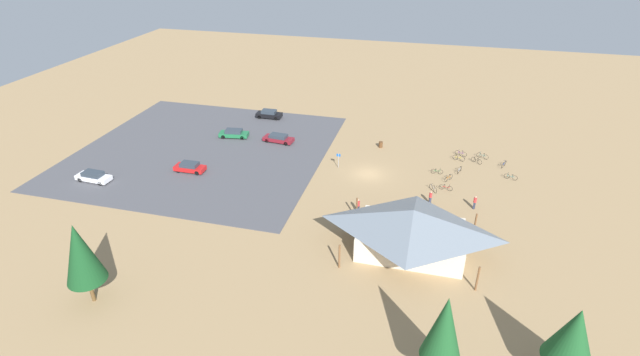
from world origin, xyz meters
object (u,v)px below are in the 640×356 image
at_px(car_red_inner_stall, 190,167).
at_px(pine_far_east, 574,335).
at_px(bike_pavilion, 412,228).
at_px(car_maroon_second_row, 278,138).
at_px(bicycle_green_yard_left, 437,171).
at_px(visitor_crossing_yard, 475,202).
at_px(bicycle_blue_edge_south, 504,165).
at_px(trash_bin, 381,145).
at_px(bicycle_teal_near_sign, 482,156).
at_px(bicycle_red_near_porch, 446,188).
at_px(car_white_aisle_side, 93,176).
at_px(bicycle_silver_front_row, 433,188).
at_px(visitor_by_pavilion, 430,197).
at_px(pine_far_west, 444,328).
at_px(bicycle_teal_yard_front, 511,177).
at_px(pine_east, 80,253).
at_px(bicycle_orange_edge_north, 449,178).
at_px(bicycle_white_back_row, 460,170).
at_px(bicycle_yellow_by_bin, 459,158).
at_px(visitor_near_lot, 358,205).
at_px(lot_sign, 338,158).
at_px(car_green_far_end, 234,133).
at_px(bicycle_black_yard_right, 476,161).
at_px(bicycle_purple_lone_west, 461,153).
at_px(car_black_front_row, 269,114).

bearing_deg(car_red_inner_stall, pine_far_east, 151.16).
bearing_deg(bike_pavilion, car_maroon_second_row, -45.40).
relative_size(pine_far_east, bicycle_green_yard_left, 4.43).
relative_size(pine_far_east, visitor_crossing_yard, 4.21).
bearing_deg(bicycle_blue_edge_south, trash_bin, -7.01).
relative_size(bicycle_teal_near_sign, bicycle_red_near_porch, 0.94).
bearing_deg(car_white_aisle_side, car_red_inner_stall, -152.64).
bearing_deg(bicycle_silver_front_row, visitor_by_pavilion, 85.99).
relative_size(pine_far_west, visitor_crossing_yard, 4.85).
relative_size(bicycle_green_yard_left, bicycle_teal_yard_front, 0.97).
distance_m(bicycle_blue_edge_south, visitor_by_pavilion, 15.58).
distance_m(pine_east, car_white_aisle_side, 24.58).
bearing_deg(pine_far_east, bicycle_orange_edge_north, -73.94).
relative_size(bicycle_white_back_row, car_maroon_second_row, 0.34).
relative_size(bike_pavilion, bicycle_teal_yard_front, 8.01).
relative_size(bicycle_yellow_by_bin, visitor_near_lot, 0.98).
height_order(bicycle_orange_edge_north, bicycle_white_back_row, bicycle_orange_edge_north).
bearing_deg(lot_sign, car_green_far_end, -18.01).
bearing_deg(lot_sign, bicycle_orange_edge_north, 179.98).
height_order(pine_far_west, visitor_by_pavilion, pine_far_west).
relative_size(bicycle_red_near_porch, bicycle_green_yard_left, 1.06).
bearing_deg(pine_east, bicycle_black_yard_right, -132.46).
bearing_deg(visitor_crossing_yard, bike_pavilion, 56.70).
xyz_separation_m(bicycle_white_back_row, car_green_far_end, (34.56, -3.18, 0.33)).
distance_m(bicycle_green_yard_left, car_green_far_end, 31.89).
bearing_deg(bike_pavilion, bicycle_purple_lone_west, -101.82).
relative_size(bicycle_black_yard_right, car_maroon_second_row, 0.30).
bearing_deg(car_red_inner_stall, trash_bin, -148.99).
height_order(car_red_inner_stall, visitor_near_lot, visitor_near_lot).
bearing_deg(bicycle_white_back_row, bicycle_red_near_porch, 72.65).
distance_m(bike_pavilion, car_green_far_end, 37.20).
xyz_separation_m(lot_sign, bicycle_purple_lone_west, (-16.51, -8.13, -1.02)).
bearing_deg(bicycle_teal_near_sign, bicycle_purple_lone_west, -1.30).
height_order(bicycle_teal_near_sign, bicycle_blue_edge_south, bicycle_teal_near_sign).
bearing_deg(pine_far_west, trash_bin, -76.17).
height_order(bicycle_orange_edge_north, visitor_near_lot, visitor_near_lot).
bearing_deg(bicycle_green_yard_left, car_maroon_second_row, -10.27).
height_order(bicycle_red_near_porch, visitor_near_lot, visitor_near_lot).
xyz_separation_m(bicycle_teal_near_sign, bicycle_silver_front_row, (6.44, 11.40, 0.01)).
bearing_deg(car_maroon_second_row, bicycle_blue_edge_south, -179.94).
relative_size(lot_sign, bicycle_orange_edge_north, 1.51).
bearing_deg(bicycle_orange_edge_north, bicycle_teal_yard_front, -163.21).
distance_m(bicycle_white_back_row, car_black_front_row, 34.38).
bearing_deg(bicycle_yellow_by_bin, bicycle_purple_lone_west, -101.02).
height_order(bicycle_teal_near_sign, car_black_front_row, car_black_front_row).
xyz_separation_m(bike_pavilion, lot_sign, (11.35, -16.53, -1.43)).
distance_m(bicycle_teal_yard_front, visitor_near_lot, 22.34).
height_order(bicycle_teal_near_sign, car_maroon_second_row, car_maroon_second_row).
xyz_separation_m(bicycle_purple_lone_west, bicycle_black_yard_right, (-2.13, 1.84, -0.00)).
relative_size(trash_bin, bicycle_purple_lone_west, 0.55).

